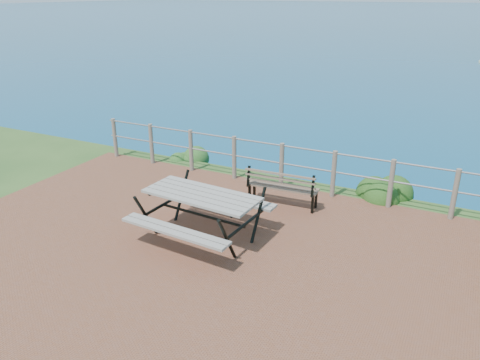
{
  "coord_description": "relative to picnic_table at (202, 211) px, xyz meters",
  "views": [
    {
      "loc": [
        3.43,
        -5.52,
        4.02
      ],
      "look_at": [
        -0.18,
        1.69,
        0.75
      ],
      "focal_mm": 35.0,
      "sensor_mm": 36.0,
      "label": 1
    }
  ],
  "objects": [
    {
      "name": "shrub_lip_east",
      "position": [
        2.48,
        3.26,
        -0.53
      ],
      "size": [
        0.86,
        0.86,
        0.64
      ],
      "primitive_type": "ellipsoid",
      "color": "#1C3B12",
      "rests_on": "ground"
    },
    {
      "name": "ground",
      "position": [
        0.37,
        -0.63,
        -0.53
      ],
      "size": [
        10.0,
        7.0,
        0.12
      ],
      "primitive_type": "cube",
      "color": "brown",
      "rests_on": "ground"
    },
    {
      "name": "ocean",
      "position": [
        0.37,
        199.37,
        -0.53
      ],
      "size": [
        1200.0,
        1200.0,
        0.0
      ],
      "primitive_type": "plane",
      "color": "#14707C",
      "rests_on": "ground"
    },
    {
      "name": "picnic_table",
      "position": [
        0.0,
        0.0,
        0.0
      ],
      "size": [
        2.02,
        1.71,
        0.83
      ],
      "rotation": [
        0.0,
        0.0,
        -0.07
      ],
      "color": "gray",
      "rests_on": "ground"
    },
    {
      "name": "park_bench",
      "position": [
        0.74,
        1.87,
        -0.0
      ],
      "size": [
        1.43,
        0.43,
        0.8
      ],
      "rotation": [
        0.0,
        0.0,
        0.06
      ],
      "color": "brown",
      "rests_on": "ground"
    },
    {
      "name": "shrub_lip_west",
      "position": [
        -2.54,
        3.45,
        -0.53
      ],
      "size": [
        0.69,
        0.69,
        0.4
      ],
      "primitive_type": "ellipsoid",
      "color": "#2A511E",
      "rests_on": "ground"
    },
    {
      "name": "safety_railing",
      "position": [
        0.37,
        2.72,
        0.04
      ],
      "size": [
        9.4,
        0.1,
        1.0
      ],
      "color": "#6B5B4C",
      "rests_on": "ground"
    }
  ]
}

